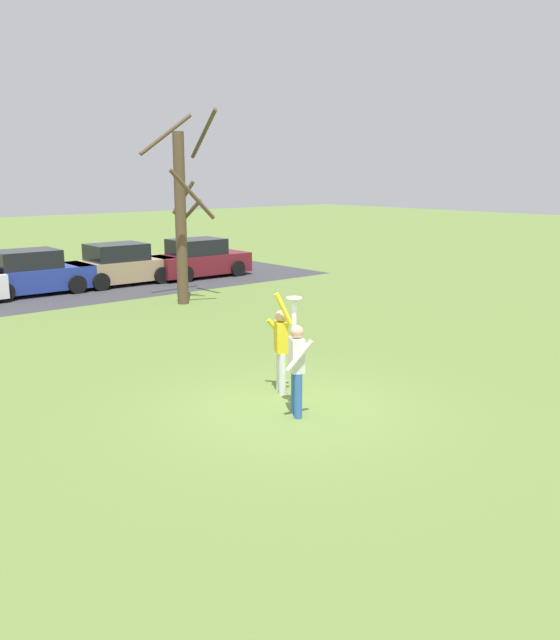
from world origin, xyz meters
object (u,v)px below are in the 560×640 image
(frisbee_disc, at_px, (294,298))
(bare_tree_tall, at_px, (182,211))
(person_defender, at_px, (281,344))
(parked_car_tan, at_px, (120,266))
(parked_car_maroon, at_px, (199,259))
(person_catcher, at_px, (297,363))
(parked_car_blue, at_px, (31,274))

(frisbee_disc, bearing_deg, bare_tree_tall, 67.87)
(person_defender, xyz_separation_m, parked_car_tan, (3.79, 14.04, -0.25))
(frisbee_disc, relative_size, bare_tree_tall, 0.04)
(person_defender, relative_size, bare_tree_tall, 0.33)
(parked_car_tan, height_order, parked_car_maroon, same)
(person_catcher, height_order, parked_car_maroon, person_catcher)
(person_catcher, relative_size, parked_car_tan, 0.50)
(person_defender, bearing_deg, frisbee_disc, -0.00)
(person_defender, bearing_deg, bare_tree_tall, -172.58)
(person_catcher, bearing_deg, parked_car_blue, 25.12)
(parked_car_maroon, bearing_deg, person_defender, -116.79)
(parked_car_maroon, height_order, bare_tree_tall, bare_tree_tall)
(person_catcher, relative_size, bare_tree_tall, 0.33)
(parked_car_blue, distance_m, bare_tree_tall, 6.39)
(person_catcher, bearing_deg, frisbee_disc, -0.00)
(frisbee_disc, relative_size, parked_car_maroon, 0.07)
(parked_car_tan, bearing_deg, person_catcher, -105.20)
(frisbee_disc, distance_m, bare_tree_tall, 10.90)
(parked_car_maroon, bearing_deg, frisbee_disc, -116.85)
(frisbee_disc, bearing_deg, parked_car_blue, 86.70)
(person_defender, bearing_deg, person_catcher, -0.00)
(person_defender, xyz_separation_m, frisbee_disc, (-0.54, -0.98, 1.11))
(parked_car_blue, relative_size, bare_tree_tall, 0.66)
(person_catcher, xyz_separation_m, frisbee_disc, (0.11, 0.20, 1.11))
(bare_tree_tall, bearing_deg, parked_car_tan, 87.29)
(person_catcher, relative_size, parked_car_blue, 0.50)
(person_catcher, xyz_separation_m, bare_tree_tall, (4.20, 10.26, 2.06))
(parked_car_blue, bearing_deg, parked_car_tan, 0.22)
(parked_car_tan, bearing_deg, parked_car_maroon, -5.25)
(frisbee_disc, bearing_deg, parked_car_tan, 73.93)
(person_defender, relative_size, parked_car_tan, 0.49)
(bare_tree_tall, bearing_deg, parked_car_blue, 122.74)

